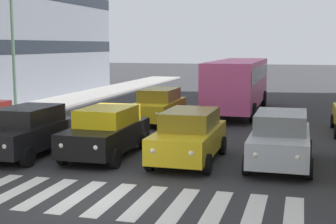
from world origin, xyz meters
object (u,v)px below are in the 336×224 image
Objects in this scene: street_lamp_right at (21,32)px; car_row2_0 at (159,106)px; car_1 at (280,139)px; car_2 at (189,135)px; car_3 at (106,131)px; car_4 at (27,131)px; bus_behind_traffic at (238,80)px.

car_row2_0 is at bearing -175.48° from street_lamp_right.
car_1 is 1.00× the size of car_2.
car_1 is 15.49m from street_lamp_right.
car_3 is 10.93m from street_lamp_right.
street_lamp_right is (10.53, -6.93, 3.68)m from car_2.
car_1 is 8.71m from car_4.
car_4 is at bearing 73.39° from car_row2_0.
bus_behind_traffic is at bearing -113.37° from car_4.
car_row2_0 is (6.25, -7.24, 0.00)m from car_1.
car_2 is 0.62× the size of street_lamp_right.
street_lamp_right reaches higher than car_3.
bus_behind_traffic reaches higher than car_2.
car_2 is 0.42× the size of bus_behind_traffic.
car_4 is 0.62× the size of street_lamp_right.
car_3 and car_4 have the same top height.
street_lamp_right is at bearing -33.35° from car_2.
car_1 is 1.00× the size of car_3.
car_row2_0 is at bearing -106.61° from car_4.
car_3 is 2.82m from car_4.
car_1 is at bearing -177.14° from car_3.
bus_behind_traffic reaches higher than car_3.
car_3 is 0.42× the size of bus_behind_traffic.
car_2 is at bearing 5.06° from car_1.
car_2 and car_row2_0 have the same top height.
car_2 is 1.00× the size of car_3.
car_row2_0 is 8.14m from street_lamp_right.
car_4 is at bearing 122.55° from street_lamp_right.
car_2 is 5.74m from car_4.
car_row2_0 is 0.62× the size of street_lamp_right.
car_1 is at bearing 103.48° from bus_behind_traffic.
car_1 is 0.42× the size of bus_behind_traffic.
car_4 and car_row2_0 have the same top height.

